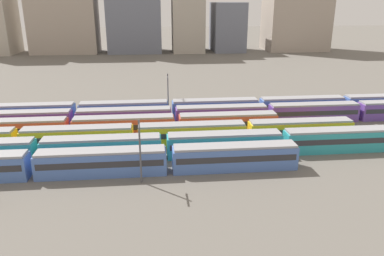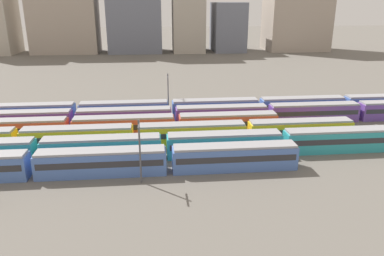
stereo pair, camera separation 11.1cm
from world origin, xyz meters
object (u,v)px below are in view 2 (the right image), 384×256
train_track_3 (124,126)px  train_track_5 (215,108)px  train_track_1 (282,142)px  train_track_4 (268,114)px  train_track_2 (136,136)px  catenary_pole_1 (168,92)px  catenary_pole_0 (140,148)px  train_track_0 (102,162)px

train_track_3 → train_track_5: bearing=29.8°
train_track_1 → train_track_5: same height
train_track_1 → train_track_4: bearing=81.7°
train_track_3 → train_track_4: bearing=10.5°
train_track_2 → catenary_pole_1: 19.89m
train_track_4 → catenary_pole_0: size_ratio=12.70×
catenary_pole_1 → train_track_5: bearing=-17.5°
train_track_4 → catenary_pole_1: size_ratio=12.83×
train_track_2 → train_track_4: (25.74, 10.40, 0.00)m
train_track_0 → train_track_4: size_ratio=0.50×
train_track_5 → train_track_0: bearing=-127.8°
train_track_5 → catenary_pole_0: catenary_pole_0 is taller
train_track_4 → catenary_pole_0: bearing=-135.9°
train_track_0 → train_track_1: bearing=10.6°
train_track_4 → train_track_3: bearing=-169.5°
train_track_2 → train_track_5: same height
catenary_pole_1 → train_track_3: bearing=-122.2°
catenary_pole_0 → train_track_2: bearing=95.3°
train_track_4 → catenary_pole_0: (-24.51, -23.79, 3.06)m
train_track_0 → train_track_2: same height
train_track_0 → train_track_2: 11.25m
train_track_2 → catenary_pole_0: size_ratio=8.43×
train_track_2 → train_track_3: bearing=113.8°
train_track_0 → train_track_5: size_ratio=0.60×
train_track_2 → train_track_4: 27.77m
train_track_5 → catenary_pole_1: 10.61m
train_track_1 → catenary_pole_1: 29.62m
train_track_1 → train_track_3: (-25.75, 10.40, -0.00)m
train_track_2 → train_track_4: bearing=22.0°
train_track_1 → train_track_3: 27.77m
train_track_3 → train_track_4: size_ratio=0.50×
train_track_0 → train_track_5: (20.17, 26.00, 0.00)m
train_track_3 → catenary_pole_0: size_ratio=6.30×
train_track_5 → catenary_pole_0: size_ratio=10.56×
train_track_2 → catenary_pole_0: bearing=-84.7°
catenary_pole_1 → train_track_2: bearing=-108.3°
train_track_4 → catenary_pole_1: bearing=157.1°
train_track_3 → train_track_5: size_ratio=0.60×
catenary_pole_0 → train_track_5: bearing=63.2°
train_track_1 → train_track_4: (2.29, 15.60, 0.00)m
train_track_1 → train_track_3: bearing=158.0°
train_track_2 → train_track_5: bearing=44.5°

